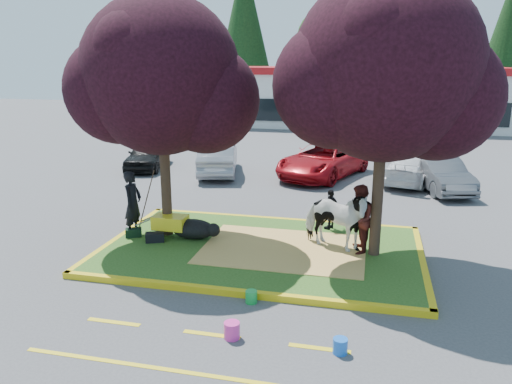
% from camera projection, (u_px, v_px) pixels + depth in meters
% --- Properties ---
extents(ground, '(90.00, 90.00, 0.00)m').
position_uv_depth(ground, '(261.00, 252.00, 13.21)').
color(ground, '#424244').
rests_on(ground, ground).
extents(median_island, '(8.00, 5.00, 0.15)m').
position_uv_depth(median_island, '(261.00, 250.00, 13.19)').
color(median_island, '#274C17').
rests_on(median_island, ground).
extents(curb_near, '(8.30, 0.16, 0.15)m').
position_uv_depth(curb_near, '(235.00, 293.00, 10.76)').
color(curb_near, gold).
rests_on(curb_near, ground).
extents(curb_far, '(8.30, 0.16, 0.15)m').
position_uv_depth(curb_far, '(279.00, 220.00, 15.62)').
color(curb_far, gold).
rests_on(curb_far, ground).
extents(curb_left, '(0.16, 5.30, 0.15)m').
position_uv_depth(curb_left, '(121.00, 238.00, 14.09)').
color(curb_left, gold).
rests_on(curb_left, ground).
extents(curb_right, '(0.16, 5.30, 0.15)m').
position_uv_depth(curb_right, '(422.00, 264.00, 12.29)').
color(curb_right, gold).
rests_on(curb_right, ground).
extents(straw_bedding, '(4.20, 3.00, 0.01)m').
position_uv_depth(straw_bedding, '(284.00, 249.00, 13.04)').
color(straw_bedding, '#DFAE5C').
rests_on(straw_bedding, median_island).
extents(tree_purple_left, '(5.06, 4.20, 6.51)m').
position_uv_depth(tree_purple_left, '(161.00, 83.00, 13.06)').
color(tree_purple_left, black).
rests_on(tree_purple_left, median_island).
extents(tree_purple_right, '(5.30, 4.40, 6.82)m').
position_uv_depth(tree_purple_right, '(386.00, 77.00, 11.56)').
color(tree_purple_right, black).
rests_on(tree_purple_right, median_island).
extents(fire_lane_stripe_a, '(1.10, 0.12, 0.01)m').
position_uv_depth(fire_lane_stripe_a, '(114.00, 322.00, 9.70)').
color(fire_lane_stripe_a, yellow).
rests_on(fire_lane_stripe_a, ground).
extents(fire_lane_stripe_b, '(1.10, 0.12, 0.01)m').
position_uv_depth(fire_lane_stripe_b, '(212.00, 335.00, 9.26)').
color(fire_lane_stripe_b, yellow).
rests_on(fire_lane_stripe_b, ground).
extents(fire_lane_stripe_c, '(1.10, 0.12, 0.01)m').
position_uv_depth(fire_lane_stripe_c, '(320.00, 348.00, 8.82)').
color(fire_lane_stripe_c, yellow).
rests_on(fire_lane_stripe_c, ground).
extents(fire_lane_long, '(6.00, 0.10, 0.01)m').
position_uv_depth(fire_lane_long, '(189.00, 373.00, 8.13)').
color(fire_lane_long, yellow).
rests_on(fire_lane_long, ground).
extents(retail_building, '(20.40, 8.40, 4.40)m').
position_uv_depth(retail_building, '(366.00, 96.00, 38.52)').
color(retail_building, silver).
rests_on(retail_building, ground).
extents(treeline, '(46.58, 7.80, 14.63)m').
position_uv_depth(treeline, '(363.00, 29.00, 46.34)').
color(treeline, black).
rests_on(treeline, ground).
extents(cow, '(2.10, 1.53, 1.61)m').
position_uv_depth(cow, '(335.00, 219.00, 12.85)').
color(cow, white).
rests_on(cow, median_island).
extents(calf, '(1.42, 1.14, 0.54)m').
position_uv_depth(calf, '(193.00, 229.00, 13.77)').
color(calf, black).
rests_on(calf, median_island).
extents(handler, '(0.47, 0.69, 1.83)m').
position_uv_depth(handler, '(133.00, 204.00, 13.88)').
color(handler, black).
rests_on(handler, median_island).
extents(visitor_a, '(0.76, 0.93, 1.77)m').
position_uv_depth(visitor_a, '(359.00, 219.00, 12.62)').
color(visitor_a, '#461714').
rests_on(visitor_a, median_island).
extents(visitor_b, '(0.58, 0.75, 1.18)m').
position_uv_depth(visitor_b, '(331.00, 209.00, 14.46)').
color(visitor_b, black).
rests_on(visitor_b, median_island).
extents(wheelbarrow, '(1.67, 0.58, 0.63)m').
position_uv_depth(wheelbarrow, '(171.00, 222.00, 13.80)').
color(wheelbarrow, black).
rests_on(wheelbarrow, median_island).
extents(gear_bag_dark, '(0.56, 0.44, 0.25)m').
position_uv_depth(gear_bag_dark, '(155.00, 237.00, 13.55)').
color(gear_bag_dark, black).
rests_on(gear_bag_dark, median_island).
extents(gear_bag_green, '(0.51, 0.43, 0.23)m').
position_uv_depth(gear_bag_green, '(134.00, 232.00, 13.95)').
color(gear_bag_green, black).
rests_on(gear_bag_green, median_island).
extents(bucket_green, '(0.32, 0.32, 0.27)m').
position_uv_depth(bucket_green, '(251.00, 297.00, 10.45)').
color(bucket_green, green).
rests_on(bucket_green, ground).
extents(bucket_pink, '(0.37, 0.37, 0.32)m').
position_uv_depth(bucket_pink, '(232.00, 330.00, 9.11)').
color(bucket_pink, '#DD3196').
rests_on(bucket_pink, ground).
extents(bucket_blue, '(0.29, 0.29, 0.28)m').
position_uv_depth(bucket_blue, '(340.00, 346.00, 8.64)').
color(bucket_blue, blue).
rests_on(bucket_blue, ground).
extents(car_black, '(2.18, 4.02, 1.30)m').
position_uv_depth(car_black, '(148.00, 155.00, 23.30)').
color(car_black, black).
rests_on(car_black, ground).
extents(car_silver, '(2.56, 4.67, 1.46)m').
position_uv_depth(car_silver, '(218.00, 158.00, 22.15)').
color(car_silver, gray).
rests_on(car_silver, ground).
extents(car_red, '(4.12, 5.79, 1.46)m').
position_uv_depth(car_red, '(323.00, 160.00, 21.62)').
color(car_red, '#A00D15').
rests_on(car_red, ground).
extents(car_white, '(2.82, 4.41, 1.19)m').
position_uv_depth(car_white, '(411.00, 169.00, 20.55)').
color(car_white, silver).
rests_on(car_white, ground).
extents(car_grey, '(2.41, 4.25, 1.32)m').
position_uv_depth(car_grey, '(440.00, 174.00, 19.35)').
color(car_grey, '#56585D').
rests_on(car_grey, ground).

